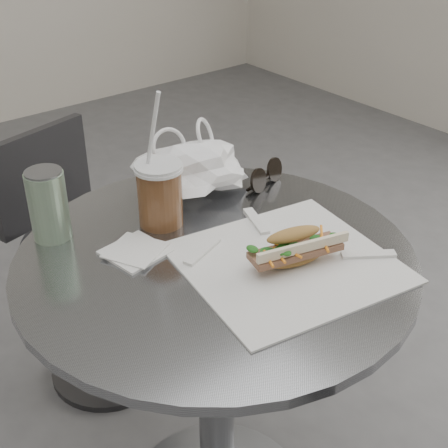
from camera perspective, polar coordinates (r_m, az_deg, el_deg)
cafe_table at (r=1.35m, az=-0.71°, el=-12.50°), size 0.76×0.76×0.74m
chair_far at (r=1.85m, az=-12.21°, el=-4.71°), size 0.40×0.43×0.75m
sandwich_paper at (r=1.16m, az=5.75°, el=-3.53°), size 0.42×0.40×0.00m
banh_mi at (r=1.13m, az=6.48°, el=-2.18°), size 0.23×0.14×0.07m
iced_coffee at (r=1.25m, az=-5.90°, el=2.84°), size 0.10×0.10×0.28m
sunglasses at (r=1.42m, az=3.81°, el=4.33°), size 0.12×0.06×0.06m
plastic_bag at (r=1.36m, az=-2.75°, el=4.88°), size 0.28×0.24×0.12m
napkin_stack at (r=1.19m, az=-8.10°, el=-2.48°), size 0.13×0.13×0.01m
drink_can at (r=1.24m, az=-15.77°, el=1.71°), size 0.07×0.07×0.14m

